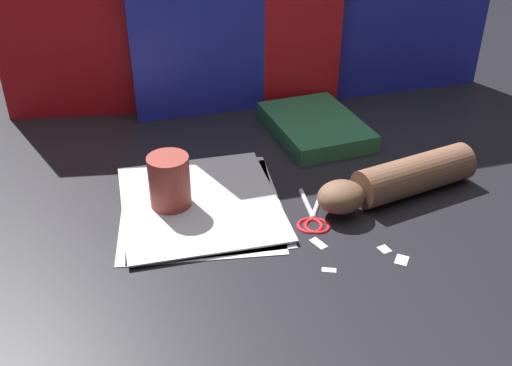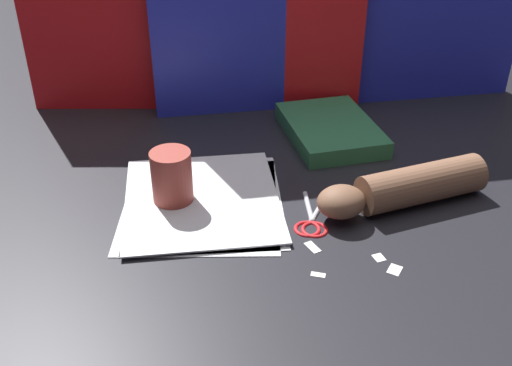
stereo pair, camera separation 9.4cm
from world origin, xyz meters
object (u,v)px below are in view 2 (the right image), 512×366
(mug, at_px, (172,178))
(paper_stack, at_px, (203,200))
(scissors, at_px, (312,220))
(hand_forearm, at_px, (404,188))
(book_closed, at_px, (330,129))

(mug, bearing_deg, paper_stack, -4.55)
(scissors, height_order, hand_forearm, hand_forearm)
(paper_stack, relative_size, hand_forearm, 1.00)
(book_closed, xyz_separation_m, mug, (-0.33, -0.24, 0.03))
(book_closed, relative_size, scissors, 1.92)
(book_closed, distance_m, hand_forearm, 0.29)
(scissors, bearing_deg, paper_stack, 158.42)
(hand_forearm, bearing_deg, paper_stack, 175.09)
(book_closed, distance_m, scissors, 0.33)
(scissors, bearing_deg, hand_forearm, 14.42)
(paper_stack, xyz_separation_m, scissors, (0.19, -0.07, -0.00))
(book_closed, height_order, mug, mug)
(paper_stack, bearing_deg, book_closed, 41.08)
(mug, bearing_deg, book_closed, 35.77)
(paper_stack, bearing_deg, mug, 175.45)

